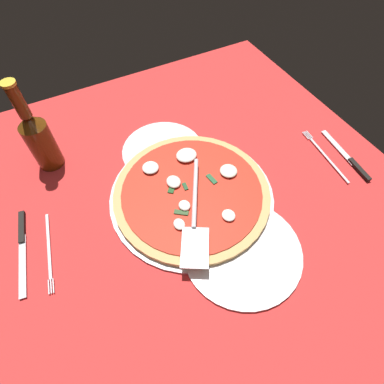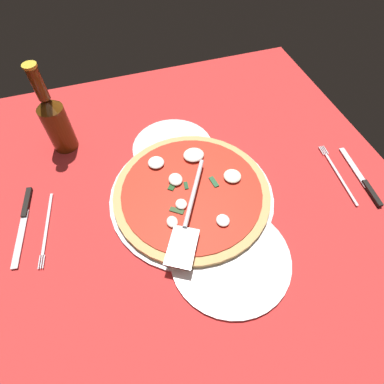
% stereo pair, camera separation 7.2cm
% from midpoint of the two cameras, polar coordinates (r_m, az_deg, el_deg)
% --- Properties ---
extents(ground_plane, '(1.03, 1.03, 0.01)m').
position_cam_midpoint_polar(ground_plane, '(0.75, 2.28, -0.28)').
color(ground_plane, red).
extents(checker_pattern, '(1.03, 1.03, 0.00)m').
position_cam_midpoint_polar(checker_pattern, '(0.75, 2.29, -0.08)').
color(checker_pattern, silver).
rests_on(checker_pattern, ground_plane).
extents(pizza_pan, '(0.39, 0.39, 0.01)m').
position_cam_midpoint_polar(pizza_pan, '(0.73, 2.81, -0.87)').
color(pizza_pan, silver).
rests_on(pizza_pan, ground_plane).
extents(dinner_plate_left, '(0.21, 0.21, 0.01)m').
position_cam_midpoint_polar(dinner_plate_left, '(0.83, -0.93, 8.11)').
color(dinner_plate_left, white).
rests_on(dinner_plate_left, ground_plane).
extents(dinner_plate_right, '(0.25, 0.25, 0.01)m').
position_cam_midpoint_polar(dinner_plate_right, '(0.66, 10.27, -12.20)').
color(dinner_plate_right, white).
rests_on(dinner_plate_right, ground_plane).
extents(pizza, '(0.37, 0.37, 0.03)m').
position_cam_midpoint_polar(pizza, '(0.72, 2.84, -0.13)').
color(pizza, tan).
rests_on(pizza, pizza_pan).
extents(pizza_server, '(0.26, 0.17, 0.01)m').
position_cam_midpoint_polar(pizza_server, '(0.66, 2.78, -4.36)').
color(pizza_server, silver).
rests_on(pizza_server, pizza).
extents(place_setting_near, '(0.23, 0.15, 0.01)m').
position_cam_midpoint_polar(place_setting_near, '(0.76, -24.71, -5.66)').
color(place_setting_near, silver).
rests_on(place_setting_near, ground_plane).
extents(place_setting_far, '(0.21, 0.13, 0.01)m').
position_cam_midpoint_polar(place_setting_far, '(0.88, 29.45, 2.06)').
color(place_setting_far, white).
rests_on(place_setting_far, ground_plane).
extents(beer_bottle, '(0.06, 0.06, 0.24)m').
position_cam_midpoint_polar(beer_bottle, '(0.84, -21.75, 12.01)').
color(beer_bottle, '#5C320D').
rests_on(beer_bottle, ground_plane).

